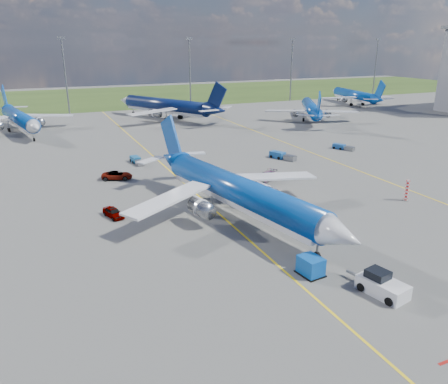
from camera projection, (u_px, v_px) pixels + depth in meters
name	position (u px, v px, depth m)	size (l,w,h in m)	color
ground	(272.00, 260.00, 44.51)	(400.00, 400.00, 0.00)	#5B5B59
grass_strip	(87.00, 98.00, 174.58)	(400.00, 80.00, 0.01)	#2D4719
taxiway_lines	(186.00, 184.00, 68.59)	(60.25, 160.00, 0.02)	yellow
floodlight_masts	(131.00, 70.00, 139.59)	(202.20, 0.50, 22.70)	slate
warning_post	(407.00, 190.00, 60.78)	(0.50, 0.50, 3.00)	red
bg_jet_nnw	(22.00, 132.00, 107.68)	(29.09, 38.18, 10.00)	#0B439D
bg_jet_n	(167.00, 119.00, 126.14)	(32.71, 42.93, 11.24)	#081643
bg_jet_ne	(311.00, 120.00, 124.73)	(27.68, 36.33, 9.52)	#0B439D
bg_jet_ene	(353.00, 105.00, 155.64)	(27.80, 36.49, 9.56)	#0B439D
main_airliner	(239.00, 218.00, 55.03)	(30.59, 40.15, 10.52)	#0B439D
pushback_tug	(381.00, 285.00, 38.36)	(3.12, 6.14, 2.04)	silver
uld_container	(311.00, 266.00, 41.49)	(1.81, 2.26, 1.81)	#0B4AA5
service_car_a	(113.00, 212.00, 55.22)	(1.51, 3.76, 1.28)	#999999
service_car_b	(117.00, 175.00, 70.54)	(2.24, 4.86, 1.35)	#999999
service_car_c	(266.00, 176.00, 69.98)	(1.97, 4.85, 1.41)	#999999
baggage_tug_w	(282.00, 156.00, 83.00)	(3.50, 5.57, 1.22)	#1A549C
baggage_tug_c	(137.00, 161.00, 80.02)	(1.71, 4.89, 1.08)	#17588B
baggage_tug_e	(343.00, 147.00, 90.34)	(2.94, 4.67, 1.02)	#194C96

